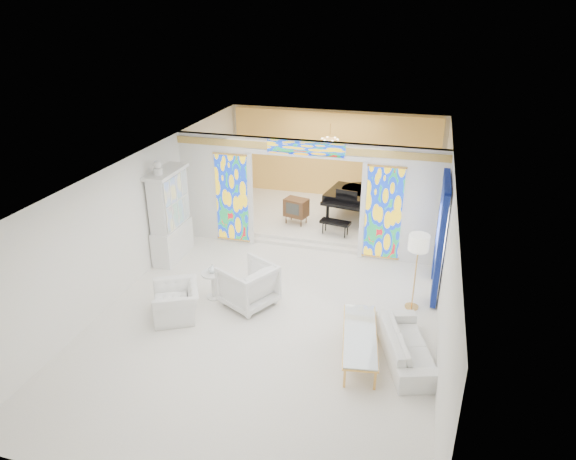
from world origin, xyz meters
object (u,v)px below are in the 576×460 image
(sofa, at_px, (407,345))
(coffee_table, at_px, (360,336))
(armchair_left, at_px, (176,301))
(tv_console, at_px, (296,208))
(china_cabinet, at_px, (170,216))
(armchair_right, at_px, (248,285))
(grand_piano, at_px, (357,195))

(sofa, height_order, coffee_table, sofa)
(armchair_left, bearing_deg, sofa, 60.46)
(armchair_left, xyz_separation_m, tv_console, (1.29, 5.11, 0.32))
(sofa, relative_size, tv_console, 2.69)
(coffee_table, distance_m, tv_console, 6.00)
(china_cabinet, bearing_deg, tv_console, 44.77)
(armchair_right, bearing_deg, armchair_left, -28.99)
(china_cabinet, height_order, tv_console, china_cabinet)
(armchair_left, distance_m, coffee_table, 3.95)
(china_cabinet, height_order, sofa, china_cabinet)
(sofa, xyz_separation_m, grand_piano, (-1.92, 6.22, 0.58))
(grand_piano, bearing_deg, armchair_left, -106.37)
(coffee_table, bearing_deg, sofa, 7.28)
(sofa, bearing_deg, armchair_right, 56.27)
(china_cabinet, distance_m, armchair_left, 2.95)
(armchair_left, bearing_deg, tv_console, 138.12)
(grand_piano, distance_m, tv_console, 1.88)
(coffee_table, height_order, tv_console, tv_console)
(armchair_left, relative_size, grand_piano, 0.41)
(sofa, height_order, tv_console, tv_console)
(armchair_left, height_order, tv_console, tv_console)
(sofa, distance_m, grand_piano, 6.53)
(sofa, relative_size, grand_piano, 0.77)
(armchair_left, height_order, armchair_right, armchair_right)
(china_cabinet, distance_m, coffee_table, 6.01)
(sofa, bearing_deg, tv_console, 16.09)
(china_cabinet, distance_m, sofa, 6.77)
(grand_piano, relative_size, tv_console, 3.50)
(armchair_right, height_order, sofa, armchair_right)
(sofa, xyz_separation_m, coffee_table, (-0.88, -0.11, 0.12))
(armchair_left, bearing_deg, grand_piano, 126.71)
(armchair_right, xyz_separation_m, coffee_table, (2.63, -1.12, -0.06))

